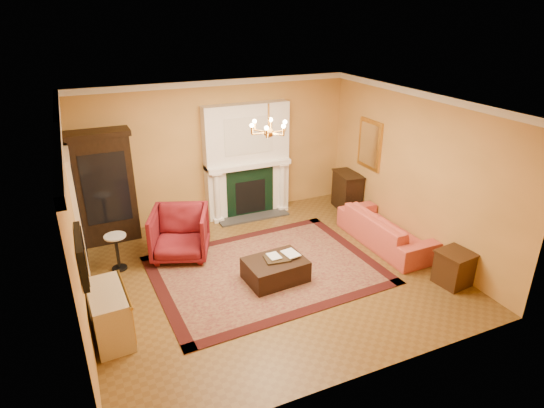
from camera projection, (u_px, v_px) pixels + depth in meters
floor at (269, 273)px, 8.10m from camera, size 6.00×5.50×0.02m
ceiling at (269, 103)px, 6.90m from camera, size 6.00×5.50×0.02m
wall_back at (218, 151)px, 9.81m from camera, size 6.00×0.02×3.00m
wall_front at (365, 278)px, 5.18m from camera, size 6.00×0.02×3.00m
wall_left at (73, 228)px, 6.38m from camera, size 0.02×5.50×3.00m
wall_right at (414, 170)px, 8.62m from camera, size 0.02×5.50×3.00m
fireplace at (247, 163)px, 10.00m from camera, size 1.90×0.70×2.50m
crown_molding at (246, 97)px, 7.73m from camera, size 6.00×5.50×0.12m
doorway at (77, 211)px, 8.01m from camera, size 0.08×1.05×2.10m
tv_panel at (82, 256)px, 5.96m from camera, size 0.09×0.95×0.58m
gilt_mirror at (370, 144)px, 9.72m from camera, size 0.06×0.76×1.05m
chandelier at (269, 129)px, 7.06m from camera, size 0.63×0.55×0.53m
oriental_rug at (266, 270)px, 8.16m from camera, size 4.03×3.10×0.02m
china_cabinet at (106, 190)px, 8.86m from camera, size 1.08×0.50×2.15m
wingback_armchair at (180, 231)px, 8.44m from camera, size 1.28×1.24×1.04m
pedestal_table at (117, 250)px, 8.05m from camera, size 0.38×0.38×0.68m
commode at (110, 314)px, 6.39m from camera, size 0.53×1.03×0.75m
coral_sofa at (386, 224)px, 8.92m from camera, size 0.67×2.20×0.86m
end_table at (454, 269)px, 7.67m from camera, size 0.55×0.55×0.57m
console_table at (347, 192)px, 10.52m from camera, size 0.52×0.81×0.84m
leather_ottoman at (275, 270)px, 7.80m from camera, size 1.06×0.81×0.38m
ottoman_tray at (277, 259)px, 7.75m from camera, size 0.45×0.37×0.03m
book_a at (269, 251)px, 7.68m from camera, size 0.20×0.03×0.26m
book_b at (285, 248)px, 7.74m from camera, size 0.24×0.05×0.32m
topiary_left at (220, 154)px, 9.62m from camera, size 0.17×0.17×0.47m
topiary_right at (277, 149)px, 10.13m from camera, size 0.14×0.14×0.39m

